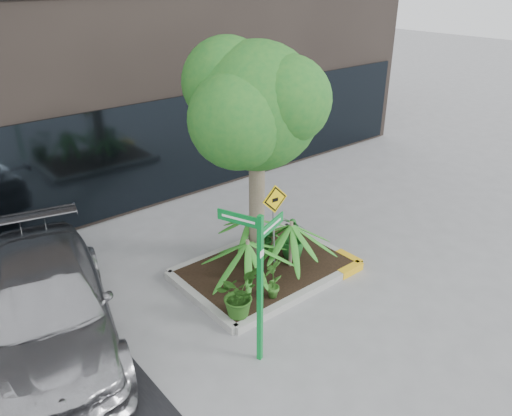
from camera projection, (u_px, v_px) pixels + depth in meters
ground at (268, 283)px, 9.71m from camera, size 80.00×80.00×0.00m
planter at (267, 268)px, 9.99m from camera, size 3.35×2.36×0.15m
tree at (256, 107)px, 8.95m from camera, size 3.00×2.66×4.50m
palm_front at (291, 225)px, 9.60m from camera, size 1.11×1.11×1.23m
palm_left at (248, 243)px, 9.10m from camera, size 1.02×1.02×1.14m
palm_back at (250, 218)px, 10.20m from camera, size 0.92×0.92×1.02m
parked_car at (47, 307)px, 7.89m from camera, size 3.07×5.13×1.39m
shrub_a at (238, 294)px, 8.42m from camera, size 1.01×1.01×0.82m
shrub_b at (293, 237)px, 10.13m from camera, size 0.57×0.57×0.90m
shrub_c at (273, 279)px, 8.89m from camera, size 0.56×0.56×0.76m
shrub_d at (267, 238)px, 10.33m from camera, size 0.44×0.44×0.67m
street_sign_post at (259, 273)px, 7.22m from camera, size 0.91×0.71×2.51m
cattle_sign at (274, 214)px, 9.31m from camera, size 0.56×0.13×1.83m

